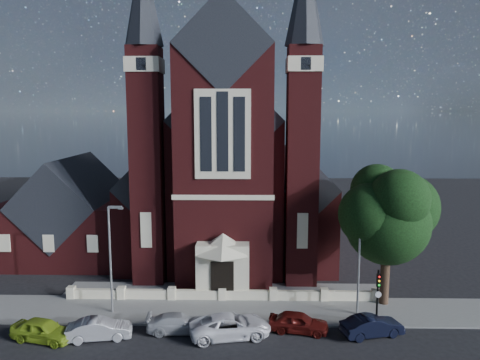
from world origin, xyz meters
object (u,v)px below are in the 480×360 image
object	(u,v)px
church	(231,171)
car_silver_a	(99,329)
street_lamp_right	(361,255)
car_navy	(372,326)
car_silver_b	(179,323)
parish_hall	(73,217)
car_dark_red	(298,322)
street_tree	(390,217)
car_white_suv	(230,326)
traffic_signal	(378,290)
car_lime_van	(43,330)
street_lamp_left	(111,253)

from	to	relation	value
church	car_silver_a	world-z (taller)	church
street_lamp_right	car_navy	xyz separation A→B (m)	(0.18, -3.13, -3.91)
church	car_silver_b	xyz separation A→B (m)	(-2.65, -21.79, -7.56)
car_silver_a	street_lamp_right	bearing A→B (deg)	-88.89
parish_hall	car_silver_a	xyz separation A→B (m)	(8.30, -17.95, -3.32)
church	car_dark_red	bearing A→B (deg)	-75.85
parish_hall	car_dark_red	world-z (taller)	parish_hall
church	parish_hall	world-z (taller)	church
street_tree	car_navy	world-z (taller)	street_tree
parish_hall	car_white_suv	distance (m)	24.47
street_tree	car_silver_a	world-z (taller)	street_tree
street_tree	car_white_suv	world-z (taller)	street_tree
traffic_signal	car_lime_van	xyz separation A→B (m)	(-22.28, -2.65, -1.86)
church	parish_hall	bearing A→B (deg)	-162.84
traffic_signal	car_silver_a	xyz separation A→B (m)	(-18.70, -2.37, -1.90)
street_lamp_right	car_lime_van	distance (m)	22.12
street_lamp_right	car_silver_b	world-z (taller)	street_lamp_right
street_lamp_left	traffic_signal	distance (m)	19.08
car_dark_red	car_navy	world-z (taller)	same
traffic_signal	car_navy	distance (m)	2.56
parish_hall	church	bearing A→B (deg)	17.16
church	car_silver_a	distance (m)	25.28
parish_hall	car_silver_a	distance (m)	20.05
car_navy	street_tree	bearing A→B (deg)	-41.43
car_navy	car_dark_red	bearing A→B (deg)	68.64
parish_hall	street_lamp_left	bearing A→B (deg)	-59.98
car_white_suv	church	bearing A→B (deg)	-9.72
car_silver_b	car_navy	distance (m)	12.92
car_silver_a	car_dark_red	world-z (taller)	same
car_dark_red	car_white_suv	bearing A→B (deg)	110.55
street_lamp_left	church	bearing A→B (deg)	67.34
car_navy	car_silver_b	bearing A→B (deg)	73.01
street_lamp_right	car_silver_b	xyz separation A→B (m)	(-12.74, -2.85, -3.98)
parish_hall	traffic_signal	xyz separation A→B (m)	(27.00, -15.57, -1.43)
church	traffic_signal	bearing A→B (deg)	-61.80
street_lamp_left	car_navy	size ratio (longest dim) A/B	1.94
parish_hall	street_tree	world-z (taller)	street_tree
street_lamp_right	car_silver_b	distance (m)	13.65
car_lime_van	car_silver_b	xyz separation A→B (m)	(8.63, 1.38, -0.10)
traffic_signal	car_dark_red	bearing A→B (deg)	-169.01
car_lime_van	car_dark_red	xyz separation A→B (m)	(16.72, 1.57, -0.03)
street_tree	car_navy	xyz separation A→B (m)	(-2.33, -4.84, -6.27)
car_silver_a	street_lamp_left	bearing A→B (deg)	-8.31
street_tree	car_white_suv	distance (m)	14.24
street_lamp_left	car_white_suv	distance (m)	10.17
parish_hall	traffic_signal	world-z (taller)	parish_hall
car_silver_a	car_white_suv	bearing A→B (deg)	-97.95
street_tree	traffic_signal	world-z (taller)	street_tree
church	traffic_signal	size ratio (longest dim) A/B	8.72
street_lamp_left	street_lamp_right	world-z (taller)	same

